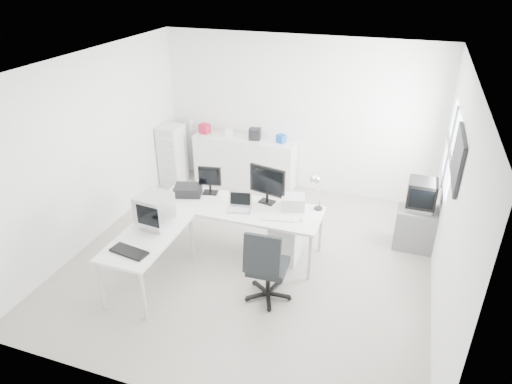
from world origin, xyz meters
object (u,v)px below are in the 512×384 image
(inkjet_printer, at_px, (188,190))
(lcd_monitor_small, at_px, (210,180))
(crt_tv, at_px, (421,196))
(filing_cabinet, at_px, (172,155))
(tv_cabinet, at_px, (415,227))
(laser_printer, at_px, (293,202))
(side_desk, at_px, (150,259))
(laptop, at_px, (239,203))
(drawer_pedestal, at_px, (285,240))
(office_chair, at_px, (268,263))
(main_desk, at_px, (239,229))
(sideboard, at_px, (245,162))
(crt_monitor, at_px, (154,210))
(lcd_monitor_large, at_px, (267,185))

(inkjet_printer, xyz_separation_m, lcd_monitor_small, (0.30, 0.15, 0.14))
(crt_tv, distance_m, filing_cabinet, 4.58)
(tv_cabinet, bearing_deg, laser_printer, -156.39)
(side_desk, bearing_deg, laptop, 48.01)
(drawer_pedestal, height_order, office_chair, office_chair)
(main_desk, height_order, sideboard, sideboard)
(crt_monitor, bearing_deg, laptop, 45.76)
(drawer_pedestal, height_order, crt_monitor, crt_monitor)
(crt_tv, bearing_deg, filing_cabinet, 169.90)
(laptop, bearing_deg, filing_cabinet, 127.37)
(office_chair, bearing_deg, filing_cabinet, 133.33)
(lcd_monitor_small, height_order, filing_cabinet, lcd_monitor_small)
(lcd_monitor_large, relative_size, laptop, 1.64)
(crt_tv, relative_size, sideboard, 0.26)
(filing_cabinet, bearing_deg, crt_tv, -10.10)
(laptop, xyz_separation_m, filing_cabinet, (-2.08, 1.87, -0.30))
(drawer_pedestal, relative_size, inkjet_printer, 1.51)
(side_desk, xyz_separation_m, tv_cabinet, (3.32, 2.07, -0.06))
(laptop, relative_size, office_chair, 0.33)
(main_desk, xyz_separation_m, sideboard, (-0.68, 2.09, 0.10))
(office_chair, xyz_separation_m, filing_cabinet, (-2.76, 2.64, 0.03))
(main_desk, distance_m, filing_cabinet, 2.70)
(laser_printer, relative_size, filing_cabinet, 0.29)
(laser_printer, relative_size, crt_tv, 0.65)
(sideboard, height_order, filing_cabinet, filing_cabinet)
(tv_cabinet, xyz_separation_m, sideboard, (-3.14, 1.12, 0.16))
(side_desk, distance_m, inkjet_printer, 1.28)
(inkjet_printer, height_order, office_chair, office_chair)
(drawer_pedestal, bearing_deg, main_desk, -175.91)
(laptop, bearing_deg, sideboard, 97.66)
(laptop, xyz_separation_m, office_chair, (0.68, -0.77, -0.33))
(inkjet_printer, xyz_separation_m, laser_printer, (1.60, 0.12, 0.02))
(lcd_monitor_small, bearing_deg, filing_cabinet, 124.08)
(main_desk, height_order, laptop, laptop)
(office_chair, bearing_deg, crt_tv, 43.69)
(inkjet_printer, height_order, sideboard, sideboard)
(side_desk, distance_m, sideboard, 3.20)
(laptop, bearing_deg, drawer_pedestal, 2.32)
(drawer_pedestal, distance_m, crt_monitor, 1.92)
(crt_monitor, relative_size, crt_tv, 1.00)
(filing_cabinet, bearing_deg, main_desk, -41.08)
(lcd_monitor_small, bearing_deg, crt_monitor, -115.43)
(side_desk, distance_m, lcd_monitor_small, 1.50)
(tv_cabinet, relative_size, sideboard, 0.33)
(inkjet_printer, bearing_deg, side_desk, -106.47)
(crt_monitor, bearing_deg, tv_cabinet, 34.71)
(crt_tv, bearing_deg, laser_printer, -156.39)
(laptop, bearing_deg, lcd_monitor_large, 38.73)
(crt_monitor, height_order, office_chair, crt_monitor)
(drawer_pedestal, distance_m, laptop, 0.87)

